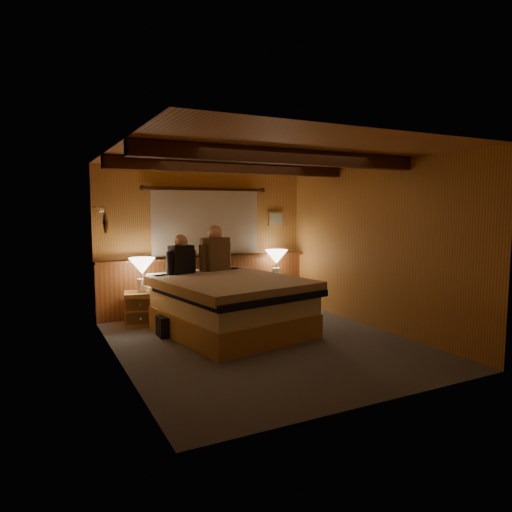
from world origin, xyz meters
TOP-DOWN VIEW (x-y plane):
  - floor at (0.00, 0.00)m, footprint 4.20×4.20m
  - ceiling at (0.00, 0.00)m, footprint 4.20×4.20m
  - wall_back at (0.00, 2.10)m, footprint 3.60×0.00m
  - wall_left at (-1.80, 0.00)m, footprint 0.00×4.20m
  - wall_right at (1.80, 0.00)m, footprint 0.00×4.20m
  - wall_front at (0.00, -2.10)m, footprint 3.60×0.00m
  - wainscot at (0.00, 2.04)m, footprint 3.60×0.23m
  - curtain_window at (0.00, 2.03)m, footprint 2.18×0.09m
  - ceiling_beams at (0.00, 0.15)m, footprint 3.60×1.65m
  - coat_rail at (-1.72, 1.58)m, footprint 0.05×0.55m
  - framed_print at (1.35, 2.08)m, footprint 0.30×0.04m
  - bed at (-0.20, 0.71)m, footprint 2.05×2.50m
  - nightstand_left at (-1.22, 1.61)m, footprint 0.53×0.50m
  - nightstand_right at (1.24, 1.77)m, footprint 0.52×0.48m
  - lamp_left at (-1.17, 1.61)m, footprint 0.39×0.39m
  - lamp_right at (1.21, 1.81)m, footprint 0.39×0.39m
  - person_left at (-0.63, 1.42)m, footprint 0.49×0.29m
  - person_right at (-0.04, 1.56)m, footprint 0.59×0.35m
  - duffel_bag at (-0.91, 0.86)m, footprint 0.47×0.29m

SIDE VIEW (x-z plane):
  - floor at x=0.00m, z-range 0.00..0.00m
  - duffel_bag at x=-0.91m, z-range -0.02..0.31m
  - nightstand_left at x=-1.22m, z-range 0.00..0.50m
  - nightstand_right at x=1.24m, z-range 0.00..0.50m
  - bed at x=-0.20m, z-range 0.01..0.78m
  - wainscot at x=0.00m, z-range 0.02..0.96m
  - lamp_left at x=-1.17m, z-range 0.60..1.11m
  - lamp_right at x=1.21m, z-range 0.60..1.12m
  - person_left at x=-0.63m, z-range 0.69..1.31m
  - person_right at x=-0.04m, z-range 0.68..1.42m
  - wall_left at x=-1.80m, z-range -0.90..3.30m
  - wall_right at x=1.80m, z-range -0.90..3.30m
  - wall_back at x=0.00m, z-range -0.60..3.00m
  - wall_front at x=0.00m, z-range -0.60..3.00m
  - curtain_window at x=0.00m, z-range 0.96..2.08m
  - framed_print at x=1.35m, z-range 1.43..1.68m
  - coat_rail at x=-1.72m, z-range 1.55..1.79m
  - ceiling_beams at x=0.00m, z-range 2.23..2.39m
  - ceiling at x=0.00m, z-range 2.40..2.40m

